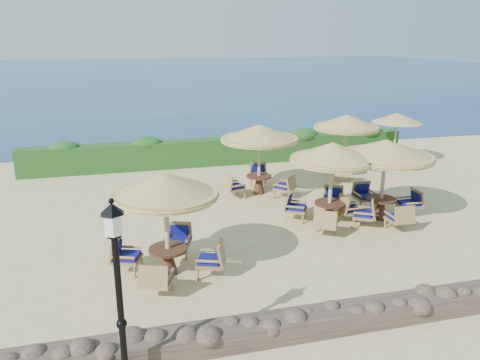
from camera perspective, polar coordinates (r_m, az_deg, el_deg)
ground at (r=15.55m, az=3.70°, el=-4.60°), size 120.00×120.00×0.00m
sea at (r=84.05m, az=-11.62°, el=12.69°), size 160.00×160.00×0.00m
hedge at (r=22.02m, az=-2.09°, el=3.52°), size 18.00×0.90×1.20m
stone_wall at (r=10.37m, az=14.79°, el=-15.56°), size 15.00×0.65×0.44m
lamp_post at (r=8.07m, az=-14.42°, el=-14.54°), size 0.44×0.44×3.31m
extra_parasol at (r=22.89m, az=18.62°, el=7.18°), size 2.30×2.30×2.41m
cafe_set_0 at (r=11.44m, az=-9.03°, el=-3.38°), size 2.87×2.87×2.65m
cafe_set_1 at (r=14.77m, az=11.11°, el=1.22°), size 2.77×2.77×2.65m
cafe_set_2 at (r=15.55m, az=17.21°, el=1.96°), size 3.05×3.05×2.65m
cafe_set_3 at (r=17.43m, az=2.38°, el=4.44°), size 2.92×2.92×2.65m
cafe_set_4 at (r=20.23m, az=12.81°, el=5.96°), size 2.74×2.80×2.65m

